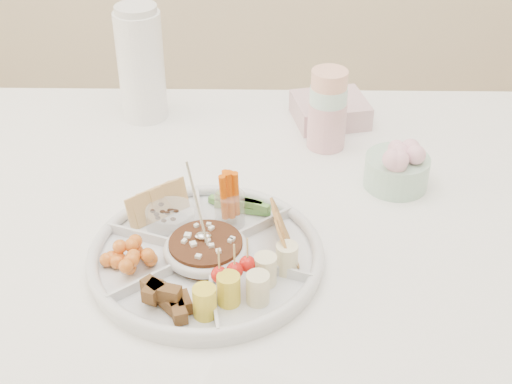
{
  "coord_description": "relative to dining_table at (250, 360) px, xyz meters",
  "views": [
    {
      "loc": [
        0.03,
        -1.04,
        1.52
      ],
      "look_at": [
        0.01,
        -0.04,
        0.83
      ],
      "focal_mm": 50.0,
      "sensor_mm": 36.0,
      "label": 1
    }
  ],
  "objects": [
    {
      "name": "dining_table",
      "position": [
        0.0,
        0.0,
        0.0
      ],
      "size": [
        1.52,
        1.02,
        0.76
      ],
      "primitive_type": "cube",
      "color": "white",
      "rests_on": "floor"
    },
    {
      "name": "party_tray",
      "position": [
        -0.07,
        -0.14,
        0.4
      ],
      "size": [
        0.49,
        0.49,
        0.04
      ],
      "primitive_type": "cylinder",
      "rotation": [
        0.0,
        0.0,
        -0.35
      ],
      "color": "white",
      "rests_on": "dining_table"
    },
    {
      "name": "bean_dip",
      "position": [
        -0.07,
        -0.14,
        0.41
      ],
      "size": [
        0.15,
        0.15,
        0.04
      ],
      "primitive_type": "cylinder",
      "rotation": [
        0.0,
        0.0,
        -0.35
      ],
      "color": "#361309",
      "rests_on": "party_tray"
    },
    {
      "name": "tortillas",
      "position": [
        0.06,
        -0.12,
        0.42
      ],
      "size": [
        0.12,
        0.12,
        0.06
      ],
      "primitive_type": null,
      "rotation": [
        0.0,
        0.0,
        -0.35
      ],
      "color": "tan",
      "rests_on": "party_tray"
    },
    {
      "name": "carrot_cucumber",
      "position": [
        -0.02,
        -0.02,
        0.44
      ],
      "size": [
        0.13,
        0.13,
        0.1
      ],
      "primitive_type": null,
      "rotation": [
        0.0,
        0.0,
        -0.35
      ],
      "color": "#E85804",
      "rests_on": "party_tray"
    },
    {
      "name": "pita_raisins",
      "position": [
        -0.15,
        -0.04,
        0.42
      ],
      "size": [
        0.15,
        0.15,
        0.06
      ],
      "primitive_type": null,
      "rotation": [
        0.0,
        0.0,
        -0.35
      ],
      "color": "#EEC28F",
      "rests_on": "party_tray"
    },
    {
      "name": "cherries",
      "position": [
        -0.2,
        -0.16,
        0.42
      ],
      "size": [
        0.13,
        0.13,
        0.04
      ],
      "primitive_type": null,
      "rotation": [
        0.0,
        0.0,
        -0.35
      ],
      "color": "orange",
      "rests_on": "party_tray"
    },
    {
      "name": "granola_chunks",
      "position": [
        -0.11,
        -0.26,
        0.42
      ],
      "size": [
        0.12,
        0.12,
        0.04
      ],
      "primitive_type": null,
      "rotation": [
        0.0,
        0.0,
        -0.35
      ],
      "color": "#563A15",
      "rests_on": "party_tray"
    },
    {
      "name": "banana_tomato",
      "position": [
        0.02,
        -0.24,
        0.44
      ],
      "size": [
        0.15,
        0.15,
        0.09
      ],
      "primitive_type": null,
      "rotation": [
        0.0,
        0.0,
        -0.35
      ],
      "color": "#D7CC6A",
      "rests_on": "party_tray"
    },
    {
      "name": "cup_stack",
      "position": [
        0.15,
        0.25,
        0.49
      ],
      "size": [
        0.1,
        0.1,
        0.22
      ],
      "primitive_type": "cylinder",
      "rotation": [
        0.0,
        0.0,
        0.31
      ],
      "color": "#BCBCBB",
      "rests_on": "dining_table"
    },
    {
      "name": "thermos",
      "position": [
        -0.24,
        0.37,
        0.51
      ],
      "size": [
        0.12,
        0.12,
        0.26
      ],
      "primitive_type": "cylinder",
      "rotation": [
        0.0,
        0.0,
        0.17
      ],
      "color": "white",
      "rests_on": "dining_table"
    },
    {
      "name": "flower_bowl",
      "position": [
        0.28,
        0.1,
        0.42
      ],
      "size": [
        0.14,
        0.14,
        0.09
      ],
      "primitive_type": "cylinder",
      "rotation": [
        0.0,
        0.0,
        0.15
      ],
      "color": "#84B297",
      "rests_on": "dining_table"
    },
    {
      "name": "napkin_stack",
      "position": [
        0.17,
        0.36,
        0.4
      ],
      "size": [
        0.18,
        0.16,
        0.05
      ],
      "primitive_type": "cube",
      "rotation": [
        0.0,
        0.0,
        0.22
      ],
      "color": "beige",
      "rests_on": "dining_table"
    }
  ]
}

